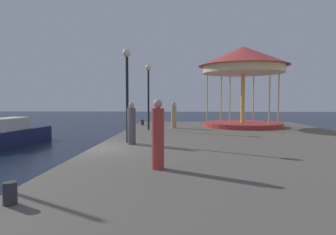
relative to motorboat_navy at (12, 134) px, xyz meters
name	(u,v)px	position (x,y,z in m)	size (l,w,h in m)	color
ground_plane	(93,168)	(6.61, -5.86, -0.61)	(120.00, 120.00, 0.00)	black
quay_dock	(257,159)	(12.99, -5.86, -0.21)	(12.75, 29.06, 0.80)	#5B564F
motorboat_navy	(12,134)	(0.00, 0.00, 0.00)	(2.22, 5.97, 1.62)	#19214C
carousel	(243,67)	(14.38, 3.91, 4.35)	(6.25, 6.25, 5.58)	#B23333
lamp_post_mid_promenade	(127,78)	(7.74, -4.41, 2.99)	(0.36, 0.36, 4.07)	black
lamp_post_far_end	(148,85)	(8.02, 1.41, 2.99)	(0.36, 0.36, 4.07)	black
bollard_south	(142,122)	(7.16, 5.03, 0.39)	(0.24, 0.24, 0.40)	#2D2D33
bollard_center	(10,193)	(7.08, -12.34, 0.39)	(0.24, 0.24, 0.40)	#2D2D33
person_near_carousel	(158,136)	(9.47, -9.43, 1.07)	(0.34, 0.34, 1.87)	#B23833
person_by_the_water	(174,116)	(9.58, 2.61, 1.00)	(0.34, 0.34, 1.75)	tan
person_far_corner	(132,125)	(8.01, -4.94, 1.01)	(0.34, 0.34, 1.77)	#514C56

